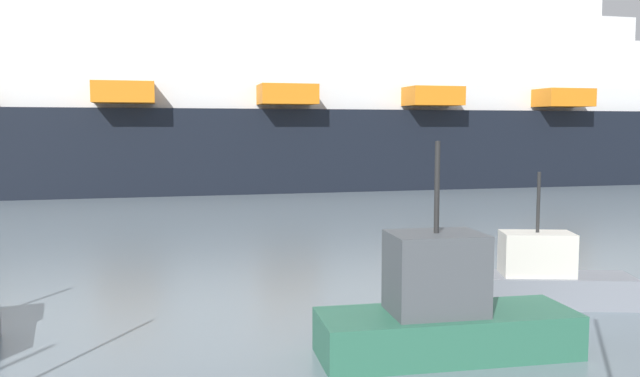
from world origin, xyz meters
TOP-DOWN VIEW (x-y plane):
  - fishing_boat_0 at (5.70, 12.66)m, footprint 5.37×2.75m
  - fishing_boat_1 at (1.07, 9.17)m, footprint 6.06×2.14m
  - cruise_ship at (-9.49, 54.91)m, footprint 123.99×23.08m

SIDE VIEW (x-z plane):
  - fishing_boat_0 at x=5.70m, z-range -1.21..2.80m
  - fishing_boat_1 at x=1.07m, z-range -1.51..3.51m
  - cruise_ship at x=-9.49m, z-range -4.29..19.78m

